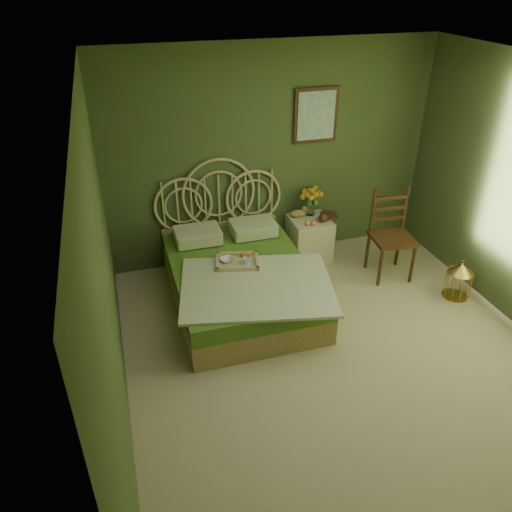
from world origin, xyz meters
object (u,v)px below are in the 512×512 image
object	(u,v)px
nightstand	(309,232)
birdcage	(458,281)
chair	(390,229)
bed	(240,278)

from	to	relation	value
nightstand	birdcage	distance (m)	1.84
nightstand	chair	distance (m)	1.00
chair	nightstand	bearing A→B (deg)	147.22
bed	nightstand	world-z (taller)	bed
bed	chair	xyz separation A→B (m)	(1.86, 0.08, 0.29)
nightstand	birdcage	world-z (taller)	nightstand
bed	nightstand	size ratio (longest dim) A/B	2.24
nightstand	bed	bearing A→B (deg)	-147.84
bed	birdcage	size ratio (longest dim) A/B	5.04
bed	birdcage	xyz separation A→B (m)	(2.37, -0.64, -0.09)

